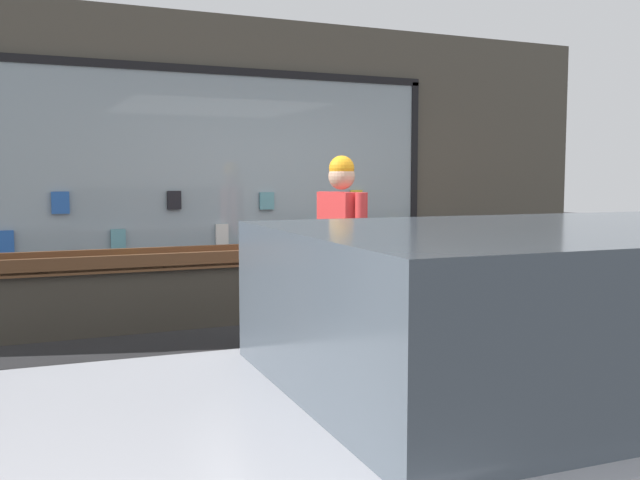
{
  "coord_description": "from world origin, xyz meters",
  "views": [
    {
      "loc": [
        -2.6,
        -4.92,
        1.6
      ],
      "look_at": [
        0.02,
        1.0,
        1.01
      ],
      "focal_mm": 40.0,
      "sensor_mm": 36.0,
      "label": 1
    }
  ],
  "objects_px": {
    "display_table_left": "(130,273)",
    "display_table_right": "(457,255)",
    "person_browsing": "(341,239)",
    "parked_car": "(593,397)",
    "small_dog": "(317,339)"
  },
  "relations": [
    {
      "from": "display_table_left",
      "to": "display_table_right",
      "type": "xyz_separation_m",
      "value": [
        3.32,
        0.0,
        -0.0
      ]
    },
    {
      "from": "person_browsing",
      "to": "parked_car",
      "type": "bearing_deg",
      "value": 164.21
    },
    {
      "from": "person_browsing",
      "to": "parked_car",
      "type": "distance_m",
      "value": 3.57
    },
    {
      "from": "display_table_left",
      "to": "display_table_right",
      "type": "relative_size",
      "value": 1.0
    },
    {
      "from": "person_browsing",
      "to": "display_table_left",
      "type": "bearing_deg",
      "value": 65.38
    },
    {
      "from": "display_table_right",
      "to": "small_dog",
      "type": "relative_size",
      "value": 5.73
    },
    {
      "from": "small_dog",
      "to": "parked_car",
      "type": "xyz_separation_m",
      "value": [
        -0.23,
        -3.21,
        0.48
      ]
    },
    {
      "from": "display_table_left",
      "to": "display_table_right",
      "type": "bearing_deg",
      "value": 0.03
    },
    {
      "from": "person_browsing",
      "to": "small_dog",
      "type": "relative_size",
      "value": 3.45
    },
    {
      "from": "parked_car",
      "to": "person_browsing",
      "type": "bearing_deg",
      "value": 82.67
    },
    {
      "from": "person_browsing",
      "to": "small_dog",
      "type": "distance_m",
      "value": 0.91
    },
    {
      "from": "person_browsing",
      "to": "parked_car",
      "type": "height_order",
      "value": "person_browsing"
    },
    {
      "from": "display_table_right",
      "to": "person_browsing",
      "type": "height_order",
      "value": "person_browsing"
    },
    {
      "from": "small_dog",
      "to": "display_table_left",
      "type": "bearing_deg",
      "value": 72.47
    },
    {
      "from": "person_browsing",
      "to": "small_dog",
      "type": "bearing_deg",
      "value": 123.29
    }
  ]
}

